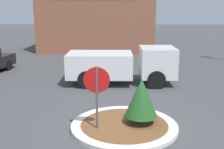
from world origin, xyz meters
The scene contains 6 objects.
ground_plane centered at (0.00, 0.00, 0.00)m, with size 120.00×120.00×0.00m, color #474749.
traffic_island centered at (0.00, 0.00, 0.06)m, with size 3.57×3.57×0.13m.
stop_sign centered at (-0.88, -0.35, 1.51)m, with size 0.83×0.07×2.17m.
island_shrub centered at (0.56, 0.12, 1.03)m, with size 1.10×1.10×1.54m.
utility_truck centered at (-0.06, 5.69, 1.04)m, with size 5.63×2.36×1.92m.
storefront_building centered at (-2.36, 18.06, 2.97)m, with size 10.22×6.07×5.94m.
Camera 1 is at (-0.14, -8.76, 3.92)m, focal length 45.00 mm.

